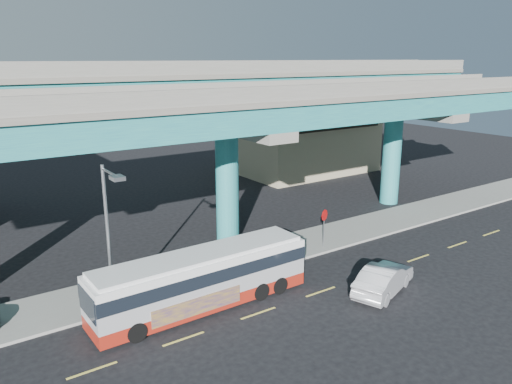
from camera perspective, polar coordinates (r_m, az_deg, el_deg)
ground at (r=27.17m, az=6.97°, el=-11.02°), size 120.00×120.00×0.00m
sidewalk at (r=31.07m, az=0.20°, el=-7.29°), size 70.00×4.00×0.15m
lane_markings at (r=26.97m, az=7.40°, el=-11.23°), size 58.00×0.12×0.01m
viaduct at (r=31.87m, az=-3.56°, el=10.09°), size 52.00×12.40×11.70m
building_beige at (r=54.23m, az=5.28°, el=6.14°), size 14.00×10.23×7.00m
transit_bus at (r=24.75m, az=-6.16°, el=-9.70°), size 11.21×2.59×2.86m
sedan at (r=27.22m, az=14.39°, el=-9.58°), size 4.56×5.68×1.53m
street_lamp at (r=23.66m, az=-16.32°, el=-3.00°), size 0.50×2.35×7.11m
stop_sign at (r=31.95m, az=7.81°, el=-3.20°), size 0.72×0.29×2.51m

